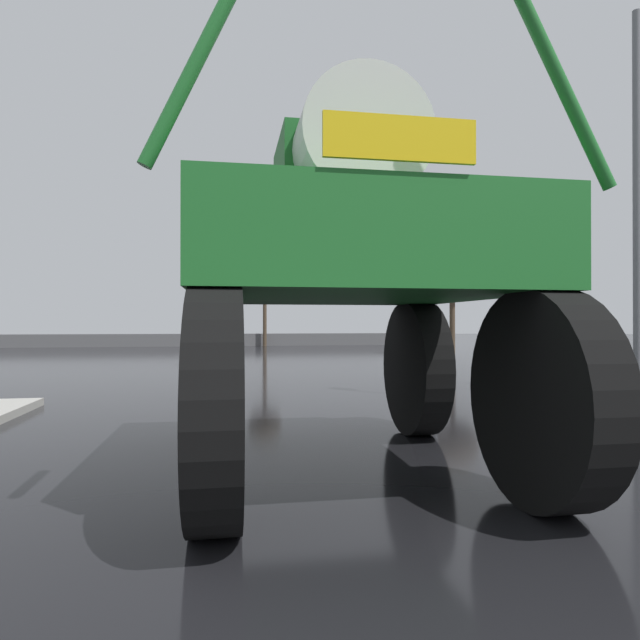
% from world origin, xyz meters
% --- Properties ---
extents(ground_plane, '(120.00, 120.00, 0.00)m').
position_xyz_m(ground_plane, '(0.00, 18.00, 0.00)').
color(ground_plane, black).
extents(oversize_sprayer, '(4.14, 5.33, 4.89)m').
position_xyz_m(oversize_sprayer, '(0.78, 5.72, 2.22)').
color(oversize_sprayer, black).
rests_on(oversize_sprayer, ground).
extents(sedan_ahead, '(2.00, 4.16, 1.52)m').
position_xyz_m(sedan_ahead, '(-1.05, 21.88, 0.71)').
color(sedan_ahead, maroon).
rests_on(sedan_ahead, ground).
extents(traffic_signal_near_right, '(0.24, 0.54, 4.16)m').
position_xyz_m(traffic_signal_near_right, '(4.07, 11.24, 3.03)').
color(traffic_signal_near_right, slate).
rests_on(traffic_signal_near_right, ground).
extents(bare_tree_right, '(2.77, 2.77, 5.90)m').
position_xyz_m(bare_tree_right, '(11.27, 26.29, 4.67)').
color(bare_tree_right, '#473828').
rests_on(bare_tree_right, ground).
extents(bare_tree_far_center, '(2.46, 2.46, 6.76)m').
position_xyz_m(bare_tree_far_center, '(2.23, 38.47, 5.63)').
color(bare_tree_far_center, '#473828').
rests_on(bare_tree_far_center, ground).
extents(roadside_barrier, '(32.31, 0.24, 0.90)m').
position_xyz_m(roadside_barrier, '(0.00, 39.02, 0.45)').
color(roadside_barrier, '#59595B').
rests_on(roadside_barrier, ground).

